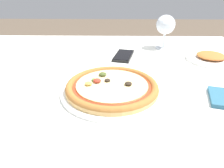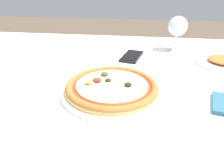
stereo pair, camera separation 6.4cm
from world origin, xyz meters
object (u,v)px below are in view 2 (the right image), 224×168
Objects in this scene: wine_glass_far_left at (178,27)px; side_plate at (223,62)px; dining_table at (83,93)px; cell_phone at (132,56)px; pizza_plate at (112,88)px.

wine_glass_far_left is 0.24m from side_plate.
dining_table is 9.50× the size of wine_glass_far_left.
side_plate is at bearing 17.65° from dining_table.
dining_table is 0.51m from wine_glass_far_left.
cell_phone is 0.36m from side_plate.
side_plate reaches higher than cell_phone.
side_plate is (0.40, 0.28, -0.01)m from pizza_plate.
pizza_plate reaches higher than side_plate.
dining_table is 0.19m from pizza_plate.
cell_phone is at bearing 81.95° from pizza_plate.
pizza_plate is at bearing -43.00° from dining_table.
wine_glass_far_left reaches higher than side_plate.
dining_table is 7.53× the size of side_plate.
wine_glass_far_left reaches higher than pizza_plate.
cell_phone is at bearing 174.85° from side_plate.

